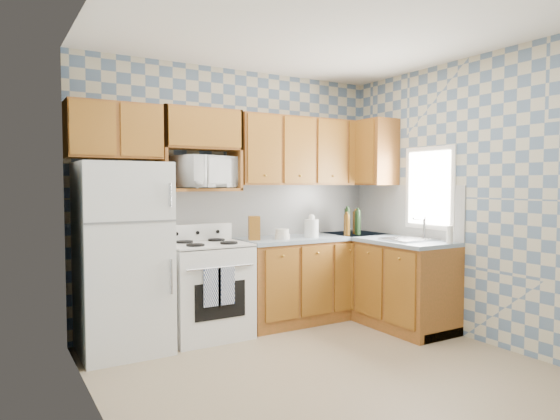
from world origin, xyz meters
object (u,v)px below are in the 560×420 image
at_px(microwave, 204,172).
at_px(electric_kettle, 311,228).
at_px(stove_body, 207,291).
at_px(refrigerator, 123,258).

distance_m(microwave, electric_kettle, 1.29).
distance_m(stove_body, electric_kettle, 1.30).
bearing_deg(refrigerator, stove_body, 1.78).
xyz_separation_m(microwave, electric_kettle, (1.12, -0.25, -0.59)).
relative_size(stove_body, electric_kettle, 4.64).
xyz_separation_m(refrigerator, microwave, (0.85, 0.18, 0.77)).
bearing_deg(stove_body, electric_kettle, -4.84).
relative_size(refrigerator, stove_body, 1.87).
distance_m(stove_body, microwave, 1.17).
relative_size(refrigerator, microwave, 2.91).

